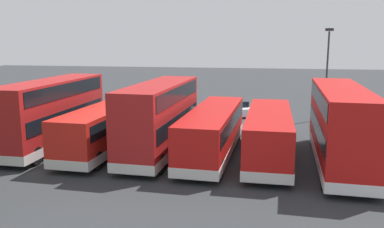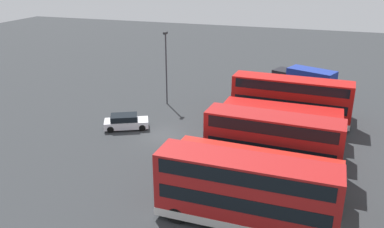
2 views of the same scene
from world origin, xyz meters
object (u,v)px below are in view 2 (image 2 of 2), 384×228
Objects in this scene: bus_single_deck_third at (281,120)px; lamp_post_tall at (166,63)px; box_truck_blue at (304,80)px; car_hatchback_silver at (126,122)px; bus_double_decker_second at (291,99)px; bus_single_deck_sixth at (255,172)px; bus_single_deck_fourth at (272,134)px; bus_double_decker_fifth at (272,141)px; bus_single_deck_near_end at (288,97)px; bus_double_decker_seventh at (245,191)px.

lamp_post_tall is (-5.16, -13.43, 3.17)m from bus_single_deck_third.
box_truck_blue is 1.72× the size of car_hatchback_silver.
bus_single_deck_third is at bearing -5.96° from bus_double_decker_second.
bus_single_deck_sixth is at bearing 39.62° from lamp_post_tall.
bus_double_decker_second is 1.01× the size of bus_single_deck_fourth.
bus_double_decker_fifth is 1.27× the size of lamp_post_tall.
car_hatchback_silver is at bearing -78.56° from bus_single_deck_third.
bus_single_deck_third is 1.31× the size of lamp_post_tall.
bus_single_deck_third is 14.04m from box_truck_blue.
bus_single_deck_near_end is at bearing -10.33° from box_truck_blue.
lamp_post_tall is at bearing -94.83° from bus_double_decker_second.
box_truck_blue is at bearing 175.05° from bus_single_deck_fourth.
car_hatchback_silver is at bearing -7.49° from lamp_post_tall.
bus_single_deck_third is at bearing 0.49° from bus_single_deck_near_end.
bus_double_decker_seventh is (18.40, -0.90, -0.00)m from bus_double_decker_second.
bus_single_deck_sixth is 15.83m from car_hatchback_silver.
car_hatchback_silver is at bearing -129.33° from bus_double_decker_seventh.
bus_double_decker_seventh is (4.02, 0.07, 0.83)m from bus_single_deck_sixth.
bus_double_decker_seventh is 1.39× the size of box_truck_blue.
bus_single_deck_fourth is at bearing -5.73° from bus_double_decker_second.
bus_single_deck_fourth and bus_single_deck_sixth have the same top height.
bus_double_decker_seventh is 28.47m from box_truck_blue.
bus_single_deck_sixth is at bearing -9.73° from bus_double_decker_fifth.
bus_double_decker_fifth is 15.16m from car_hatchback_silver.
bus_double_decker_second is 14.09m from lamp_post_tall.
bus_single_deck_near_end is 17.57m from bus_single_deck_sixth.
bus_single_deck_near_end is 13.89m from lamp_post_tall.
bus_double_decker_second is 1.13× the size of bus_double_decker_fifth.
box_truck_blue is at bearing 137.19° from car_hatchback_silver.
bus_single_deck_near_end is at bearing 98.56° from lamp_post_tall.
car_hatchback_silver is 0.56× the size of lamp_post_tall.
bus_single_deck_sixth is at bearing -4.08° from box_truck_blue.
bus_double_decker_fifth reaches higher than bus_single_deck_near_end.
lamp_post_tall reaches higher than box_truck_blue.
bus_single_deck_near_end is at bearing 178.55° from bus_single_deck_fourth.
lamp_post_tall is (-15.55, -12.87, 3.17)m from bus_single_deck_sixth.
bus_single_deck_near_end is 1.04× the size of bus_single_deck_fourth.
car_hatchback_silver is (-11.48, -14.01, -1.75)m from bus_double_decker_seventh.
bus_double_decker_seventh is at bearing -3.36° from box_truck_blue.
bus_double_decker_fifth reaches higher than car_hatchback_silver.
lamp_post_tall reaches higher than bus_double_decker_second.
lamp_post_tall reaches higher than bus_single_deck_third.
box_truck_blue is (-20.77, 1.12, -0.74)m from bus_double_decker_fifth.
bus_single_deck_fourth is 2.54× the size of car_hatchback_silver.
bus_single_deck_near_end reaches higher than car_hatchback_silver.
bus_single_deck_fourth is 1.48× the size of box_truck_blue.
bus_single_deck_third is 14.45m from bus_double_decker_seventh.
box_truck_blue reaches higher than car_hatchback_silver.
bus_double_decker_seventh is at bearing -2.81° from bus_double_decker_second.
bus_single_deck_fourth is 1.11× the size of bus_double_decker_fifth.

